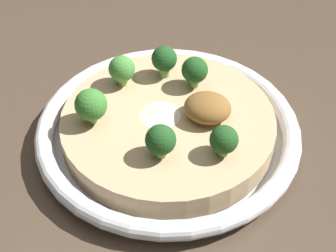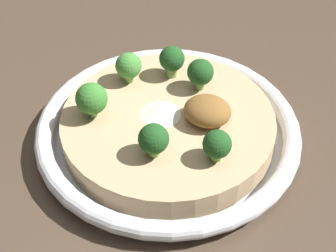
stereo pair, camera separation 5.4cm
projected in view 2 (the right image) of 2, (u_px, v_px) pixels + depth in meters
name	position (u px, v px, depth m)	size (l,w,h in m)	color
ground_plane	(168.00, 140.00, 0.62)	(6.00, 6.00, 0.00)	#47382B
risotto_bowl	(168.00, 129.00, 0.61)	(0.31, 0.31, 0.04)	silver
cheese_sprinkle	(159.00, 113.00, 0.59)	(0.05, 0.05, 0.01)	white
crispy_onion_garnish	(207.00, 111.00, 0.58)	(0.05, 0.05, 0.03)	brown
broccoli_right	(128.00, 66.00, 0.63)	(0.03, 0.03, 0.04)	#84A856
broccoli_front_right	(172.00, 60.00, 0.63)	(0.03, 0.03, 0.04)	#84A856
broccoli_back_right	(92.00, 99.00, 0.58)	(0.04, 0.04, 0.04)	#84A856
broccoli_front	(200.00, 73.00, 0.62)	(0.03, 0.03, 0.04)	#759E4C
broccoli_back	(154.00, 140.00, 0.54)	(0.03, 0.03, 0.04)	#84A856
broccoli_left	(217.00, 145.00, 0.53)	(0.03, 0.03, 0.04)	#759E4C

